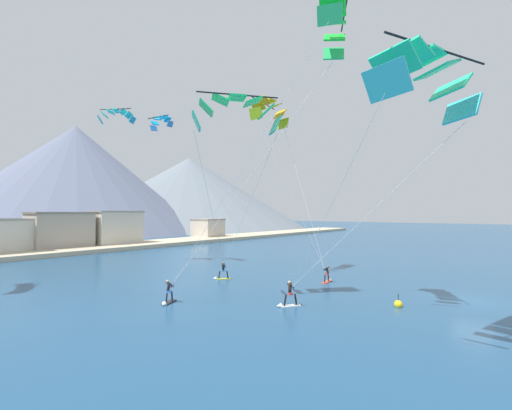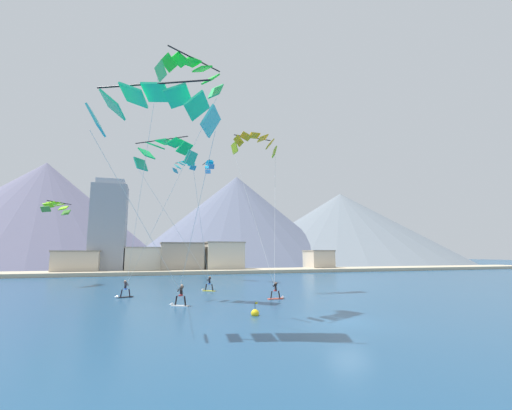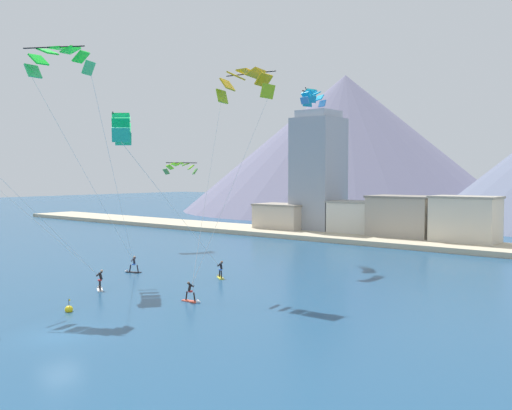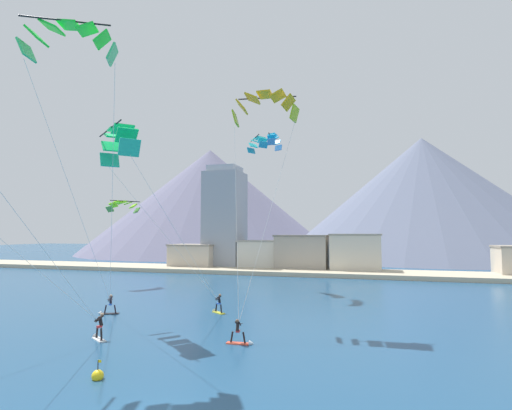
{
  "view_description": "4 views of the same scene",
  "coord_description": "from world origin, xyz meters",
  "px_view_note": "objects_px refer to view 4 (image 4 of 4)",
  "views": [
    {
      "loc": [
        -29.25,
        -3.25,
        6.41
      ],
      "look_at": [
        -3.63,
        17.15,
        7.14
      ],
      "focal_mm": 24.0,
      "sensor_mm": 36.0,
      "label": 1
    },
    {
      "loc": [
        -12.04,
        -19.38,
        4.26
      ],
      "look_at": [
        -0.94,
        16.09,
        9.48
      ],
      "focal_mm": 24.0,
      "sensor_mm": 36.0,
      "label": 2
    },
    {
      "loc": [
        30.01,
        -18.53,
        9.59
      ],
      "look_at": [
        2.79,
        15.04,
        7.25
      ],
      "focal_mm": 40.0,
      "sensor_mm": 36.0,
      "label": 3
    },
    {
      "loc": [
        7.85,
        -12.53,
        6.87
      ],
      "look_at": [
        -1.09,
        16.96,
        9.03
      ],
      "focal_mm": 28.0,
      "sensor_mm": 36.0,
      "label": 4
    }
  ],
  "objects_px": {
    "kitesurfer_near_lead": "(98,331)",
    "parafoil_kite_near_trail": "(70,40)",
    "kitesurfer_near_trail": "(108,308)",
    "parafoil_kite_distant_high_outer": "(258,143)",
    "parafoil_kite_distant_mid_solo": "(124,205)",
    "parafoil_kite_mid_center": "(265,105)",
    "parafoil_kite_far_left": "(119,142)",
    "race_marker_buoy": "(98,376)",
    "kitesurfer_mid_center": "(241,337)",
    "parafoil_kite_distant_low_drift": "(274,140)",
    "kitesurfer_far_left": "(217,307)"
  },
  "relations": [
    {
      "from": "kitesurfer_mid_center",
      "to": "parafoil_kite_near_trail",
      "type": "relative_size",
      "value": 0.1
    },
    {
      "from": "parafoil_kite_distant_high_outer",
      "to": "race_marker_buoy",
      "type": "xyz_separation_m",
      "value": [
        2.03,
        -33.1,
        -18.52
      ]
    },
    {
      "from": "kitesurfer_near_lead",
      "to": "race_marker_buoy",
      "type": "distance_m",
      "value": 7.56
    },
    {
      "from": "parafoil_kite_near_trail",
      "to": "parafoil_kite_far_left",
      "type": "relative_size",
      "value": 1.33
    },
    {
      "from": "parafoil_kite_near_trail",
      "to": "parafoil_kite_distant_mid_solo",
      "type": "height_order",
      "value": "parafoil_kite_near_trail"
    },
    {
      "from": "parafoil_kite_mid_center",
      "to": "kitesurfer_mid_center",
      "type": "bearing_deg",
      "value": -87.51
    },
    {
      "from": "parafoil_kite_distant_low_drift",
      "to": "parafoil_kite_distant_high_outer",
      "type": "bearing_deg",
      "value": 126.75
    },
    {
      "from": "parafoil_kite_distant_high_outer",
      "to": "race_marker_buoy",
      "type": "distance_m",
      "value": 37.99
    },
    {
      "from": "kitesurfer_near_trail",
      "to": "parafoil_kite_distant_low_drift",
      "type": "xyz_separation_m",
      "value": [
        10.64,
        15.66,
        17.36
      ]
    },
    {
      "from": "race_marker_buoy",
      "to": "parafoil_kite_distant_high_outer",
      "type": "bearing_deg",
      "value": 93.51
    },
    {
      "from": "kitesurfer_mid_center",
      "to": "kitesurfer_far_left",
      "type": "distance_m",
      "value": 10.1
    },
    {
      "from": "parafoil_kite_mid_center",
      "to": "kitesurfer_near_lead",
      "type": "bearing_deg",
      "value": -137.86
    },
    {
      "from": "kitesurfer_far_left",
      "to": "parafoil_kite_distant_high_outer",
      "type": "xyz_separation_m",
      "value": [
        -1.42,
        16.87,
        18.2
      ]
    },
    {
      "from": "kitesurfer_mid_center",
      "to": "parafoil_kite_distant_low_drift",
      "type": "height_order",
      "value": "parafoil_kite_distant_low_drift"
    },
    {
      "from": "parafoil_kite_far_left",
      "to": "kitesurfer_far_left",
      "type": "bearing_deg",
      "value": 51.57
    },
    {
      "from": "kitesurfer_mid_center",
      "to": "kitesurfer_far_left",
      "type": "xyz_separation_m",
      "value": [
        -5.17,
        8.67,
        0.04
      ]
    },
    {
      "from": "parafoil_kite_distant_low_drift",
      "to": "race_marker_buoy",
      "type": "height_order",
      "value": "parafoil_kite_distant_low_drift"
    },
    {
      "from": "kitesurfer_near_lead",
      "to": "parafoil_kite_near_trail",
      "type": "height_order",
      "value": "parafoil_kite_near_trail"
    },
    {
      "from": "parafoil_kite_mid_center",
      "to": "parafoil_kite_distant_high_outer",
      "type": "xyz_separation_m",
      "value": [
        -6.31,
        19.08,
        1.56
      ]
    },
    {
      "from": "kitesurfer_mid_center",
      "to": "race_marker_buoy",
      "type": "distance_m",
      "value": 8.83
    },
    {
      "from": "parafoil_kite_near_trail",
      "to": "parafoil_kite_distant_mid_solo",
      "type": "bearing_deg",
      "value": 119.17
    },
    {
      "from": "kitesurfer_near_lead",
      "to": "kitesurfer_near_trail",
      "type": "height_order",
      "value": "kitesurfer_near_lead"
    },
    {
      "from": "parafoil_kite_near_trail",
      "to": "parafoil_kite_far_left",
      "type": "xyz_separation_m",
      "value": [
        -1.42,
        6.86,
        -4.51
      ]
    },
    {
      "from": "parafoil_kite_far_left",
      "to": "race_marker_buoy",
      "type": "bearing_deg",
      "value": -57.44
    },
    {
      "from": "parafoil_kite_near_trail",
      "to": "parafoil_kite_distant_high_outer",
      "type": "height_order",
      "value": "parafoil_kite_near_trail"
    },
    {
      "from": "parafoil_kite_mid_center",
      "to": "parafoil_kite_distant_mid_solo",
      "type": "bearing_deg",
      "value": 147.53
    },
    {
      "from": "parafoil_kite_distant_high_outer",
      "to": "parafoil_kite_mid_center",
      "type": "bearing_deg",
      "value": -71.71
    },
    {
      "from": "parafoil_kite_mid_center",
      "to": "parafoil_kite_distant_mid_solo",
      "type": "relative_size",
      "value": 3.77
    },
    {
      "from": "parafoil_kite_distant_mid_solo",
      "to": "race_marker_buoy",
      "type": "height_order",
      "value": "parafoil_kite_distant_mid_solo"
    },
    {
      "from": "parafoil_kite_distant_mid_solo",
      "to": "parafoil_kite_mid_center",
      "type": "bearing_deg",
      "value": -32.47
    },
    {
      "from": "kitesurfer_near_lead",
      "to": "parafoil_kite_mid_center",
      "type": "xyz_separation_m",
      "value": [
        8.95,
        8.1,
        16.58
      ]
    },
    {
      "from": "kitesurfer_far_left",
      "to": "parafoil_kite_distant_mid_solo",
      "type": "height_order",
      "value": "parafoil_kite_distant_mid_solo"
    },
    {
      "from": "parafoil_kite_near_trail",
      "to": "race_marker_buoy",
      "type": "xyz_separation_m",
      "value": [
        4.59,
        -2.56,
        -18.2
      ]
    },
    {
      "from": "kitesurfer_near_trail",
      "to": "parafoil_kite_distant_high_outer",
      "type": "relative_size",
      "value": 0.42
    },
    {
      "from": "kitesurfer_far_left",
      "to": "parafoil_kite_near_trail",
      "type": "xyz_separation_m",
      "value": [
        -3.98,
        -13.67,
        17.87
      ]
    },
    {
      "from": "kitesurfer_mid_center",
      "to": "parafoil_kite_distant_low_drift",
      "type": "distance_m",
      "value": 27.52
    },
    {
      "from": "kitesurfer_near_trail",
      "to": "parafoil_kite_far_left",
      "type": "relative_size",
      "value": 0.13
    },
    {
      "from": "kitesurfer_near_lead",
      "to": "parafoil_kite_distant_mid_solo",
      "type": "distance_m",
      "value": 29.22
    },
    {
      "from": "kitesurfer_near_lead",
      "to": "parafoil_kite_mid_center",
      "type": "distance_m",
      "value": 20.5
    },
    {
      "from": "kitesurfer_near_trail",
      "to": "parafoil_kite_distant_high_outer",
      "type": "height_order",
      "value": "parafoil_kite_distant_high_outer"
    },
    {
      "from": "parafoil_kite_distant_mid_solo",
      "to": "race_marker_buoy",
      "type": "relative_size",
      "value": 4.42
    },
    {
      "from": "kitesurfer_near_lead",
      "to": "parafoil_kite_far_left",
      "type": "relative_size",
      "value": 0.13
    },
    {
      "from": "parafoil_kite_distant_mid_solo",
      "to": "race_marker_buoy",
      "type": "xyz_separation_m",
      "value": [
        19.4,
        -29.1,
        -10.39
      ]
    },
    {
      "from": "parafoil_kite_mid_center",
      "to": "parafoil_kite_distant_high_outer",
      "type": "bearing_deg",
      "value": 108.29
    },
    {
      "from": "kitesurfer_near_lead",
      "to": "parafoil_kite_distant_low_drift",
      "type": "relative_size",
      "value": 0.46
    },
    {
      "from": "parafoil_kite_distant_mid_solo",
      "to": "kitesurfer_near_lead",
      "type": "bearing_deg",
      "value": -57.55
    },
    {
      "from": "kitesurfer_mid_center",
      "to": "parafoil_kite_near_trail",
      "type": "xyz_separation_m",
      "value": [
        -9.15,
        -5.0,
        17.92
      ]
    },
    {
      "from": "parafoil_kite_near_trail",
      "to": "race_marker_buoy",
      "type": "bearing_deg",
      "value": -29.11
    },
    {
      "from": "kitesurfer_near_trail",
      "to": "parafoil_kite_mid_center",
      "type": "xyz_separation_m",
      "value": [
        13.6,
        1.06,
        16.65
      ]
    },
    {
      "from": "kitesurfer_near_lead",
      "to": "parafoil_kite_near_trail",
      "type": "distance_m",
      "value": 18.12
    }
  ]
}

